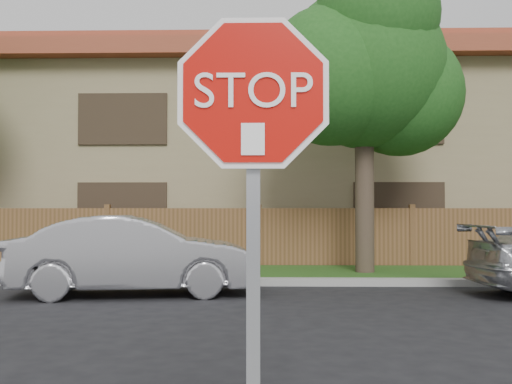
{
  "coord_description": "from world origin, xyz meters",
  "views": [
    {
      "loc": [
        0.29,
        -4.3,
        1.61
      ],
      "look_at": [
        0.21,
        -0.9,
        1.7
      ],
      "focal_mm": 42.0,
      "sensor_mm": 36.0,
      "label": 1
    }
  ],
  "objects": [
    {
      "name": "far_curb",
      "position": [
        0.0,
        8.15,
        0.07
      ],
      "size": [
        70.0,
        0.3,
        0.15
      ],
      "primitive_type": "cube",
      "color": "gray",
      "rests_on": "ground"
    },
    {
      "name": "grass_strip",
      "position": [
        0.0,
        9.8,
        0.06
      ],
      "size": [
        70.0,
        3.0,
        0.12
      ],
      "primitive_type": "cube",
      "color": "#1E4714",
      "rests_on": "ground"
    },
    {
      "name": "fence",
      "position": [
        0.0,
        11.4,
        0.8
      ],
      "size": [
        70.0,
        0.12,
        1.6
      ],
      "primitive_type": "cube",
      "color": "brown",
      "rests_on": "ground"
    },
    {
      "name": "apartment_building",
      "position": [
        0.0,
        17.0,
        3.53
      ],
      "size": [
        35.2,
        9.2,
        7.2
      ],
      "color": "#8F7F59",
      "rests_on": "ground"
    },
    {
      "name": "tree_mid",
      "position": [
        2.52,
        9.57,
        4.87
      ],
      "size": [
        4.8,
        3.9,
        7.35
      ],
      "color": "#382B21",
      "rests_on": "ground"
    },
    {
      "name": "stop_sign",
      "position": [
        0.21,
        -1.48,
        1.83
      ],
      "size": [
        1.01,
        0.13,
        2.55
      ],
      "color": "gray",
      "rests_on": "sidewalk_near"
    },
    {
      "name": "sedan_left",
      "position": [
        -2.21,
        6.7,
        0.73
      ],
      "size": [
        4.63,
        2.18,
        1.47
      ],
      "primitive_type": "imported",
      "rotation": [
        0.0,
        0.0,
        1.71
      ],
      "color": "#ACABB0",
      "rests_on": "ground"
    }
  ]
}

